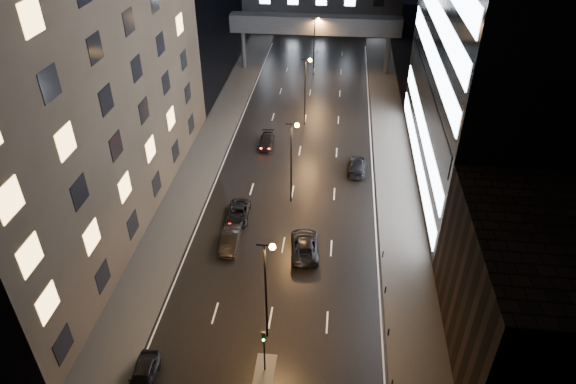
# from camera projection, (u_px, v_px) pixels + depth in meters

# --- Properties ---
(ground) EXTENTS (160.00, 160.00, 0.00)m
(ground) POSITION_uv_depth(u_px,v_px,m) (300.00, 151.00, 69.96)
(ground) COLOR black
(ground) RESTS_ON ground
(sidewalk_left) EXTENTS (5.00, 110.00, 0.15)m
(sidewalk_left) POSITION_uv_depth(u_px,v_px,m) (201.00, 164.00, 66.89)
(sidewalk_left) COLOR #383533
(sidewalk_left) RESTS_ON ground
(sidewalk_right) EXTENTS (5.00, 110.00, 0.15)m
(sidewalk_right) POSITION_uv_depth(u_px,v_px,m) (395.00, 175.00, 64.71)
(sidewalk_right) COLOR #383533
(sidewalk_right) RESTS_ON ground
(building_left) EXTENTS (15.00, 48.00, 40.00)m
(building_left) POSITION_uv_depth(u_px,v_px,m) (46.00, 35.00, 47.52)
(building_left) COLOR #2D2319
(building_left) RESTS_ON ground
(building_right_low) EXTENTS (10.00, 18.00, 12.00)m
(building_right_low) POSITION_uv_depth(u_px,v_px,m) (525.00, 295.00, 39.34)
(building_right_low) COLOR black
(building_right_low) RESTS_ON ground
(skybridge) EXTENTS (30.00, 3.00, 10.00)m
(skybridge) POSITION_uv_depth(u_px,v_px,m) (315.00, 25.00, 89.95)
(skybridge) COLOR #333335
(skybridge) RESTS_ON ground
(traffic_signal_near) EXTENTS (0.28, 0.34, 4.40)m
(traffic_signal_near) POSITION_uv_depth(u_px,v_px,m) (264.00, 345.00, 38.98)
(traffic_signal_near) COLOR black
(traffic_signal_near) RESTS_ON median_island
(bollard_row) EXTENTS (0.12, 25.12, 0.90)m
(bollard_row) POSITION_uv_depth(u_px,v_px,m) (390.00, 357.00, 41.25)
(bollard_row) COLOR black
(bollard_row) RESTS_ON ground
(streetlight_near) EXTENTS (1.45, 0.50, 10.15)m
(streetlight_near) POSITION_uv_depth(u_px,v_px,m) (268.00, 280.00, 39.97)
(streetlight_near) COLOR black
(streetlight_near) RESTS_ON ground
(streetlight_mid_a) EXTENTS (1.45, 0.50, 10.15)m
(streetlight_mid_a) POSITION_uv_depth(u_px,v_px,m) (293.00, 153.00, 56.42)
(streetlight_mid_a) COLOR black
(streetlight_mid_a) RESTS_ON ground
(streetlight_mid_b) EXTENTS (1.45, 0.50, 10.15)m
(streetlight_mid_b) POSITION_uv_depth(u_px,v_px,m) (306.00, 83.00, 72.87)
(streetlight_mid_b) COLOR black
(streetlight_mid_b) RESTS_ON ground
(streetlight_far) EXTENTS (1.45, 0.50, 10.15)m
(streetlight_far) POSITION_uv_depth(u_px,v_px,m) (315.00, 39.00, 89.33)
(streetlight_far) COLOR black
(streetlight_far) RESTS_ON ground
(car_away_a) EXTENTS (2.17, 4.79, 1.60)m
(car_away_a) POSITION_uv_depth(u_px,v_px,m) (143.00, 376.00, 39.36)
(car_away_a) COLOR black
(car_away_a) RESTS_ON ground
(car_away_b) EXTENTS (1.81, 4.81, 1.57)m
(car_away_b) POSITION_uv_depth(u_px,v_px,m) (230.00, 240.00, 52.96)
(car_away_b) COLOR black
(car_away_b) RESTS_ON ground
(car_away_c) EXTENTS (2.59, 5.15, 1.40)m
(car_away_c) POSITION_uv_depth(u_px,v_px,m) (238.00, 213.00, 56.97)
(car_away_c) COLOR black
(car_away_c) RESTS_ON ground
(car_away_d) EXTENTS (2.27, 4.91, 1.39)m
(car_away_d) POSITION_uv_depth(u_px,v_px,m) (267.00, 141.00, 70.72)
(car_away_d) COLOR black
(car_away_d) RESTS_ON ground
(car_toward_a) EXTENTS (3.31, 6.18, 1.65)m
(car_toward_a) POSITION_uv_depth(u_px,v_px,m) (305.00, 246.00, 52.12)
(car_toward_a) COLOR black
(car_toward_a) RESTS_ON ground
(car_toward_b) EXTENTS (2.49, 5.50, 1.56)m
(car_toward_b) POSITION_uv_depth(u_px,v_px,m) (357.00, 166.00, 65.16)
(car_toward_b) COLOR black
(car_toward_b) RESTS_ON ground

